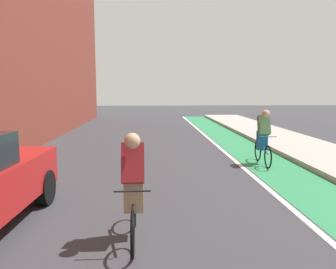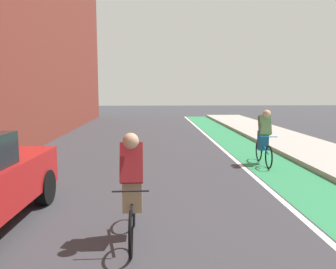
% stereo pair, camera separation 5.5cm
% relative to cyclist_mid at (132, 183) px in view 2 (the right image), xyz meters
% --- Properties ---
extents(ground_plane, '(77.13, 77.13, 0.00)m').
position_rel_cyclist_mid_xyz_m(ground_plane, '(0.43, 3.03, -0.84)').
color(ground_plane, '#38383D').
extents(bike_lane_paint, '(1.60, 35.06, 0.00)m').
position_rel_cyclist_mid_xyz_m(bike_lane_paint, '(3.73, 5.03, -0.84)').
color(bike_lane_paint, '#2D8451').
rests_on(bike_lane_paint, ground).
extents(lane_divider_stripe, '(0.12, 35.06, 0.00)m').
position_rel_cyclist_mid_xyz_m(lane_divider_stripe, '(2.83, 5.03, -0.84)').
color(lane_divider_stripe, white).
rests_on(lane_divider_stripe, ground).
extents(cyclist_mid, '(0.48, 1.68, 1.59)m').
position_rel_cyclist_mid_xyz_m(cyclist_mid, '(0.00, 0.00, 0.00)').
color(cyclist_mid, black).
rests_on(cyclist_mid, ground).
extents(cyclist_trailing, '(0.48, 1.70, 1.60)m').
position_rel_cyclist_mid_xyz_m(cyclist_trailing, '(3.50, 4.92, 0.00)').
color(cyclist_trailing, black).
rests_on(cyclist_trailing, ground).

